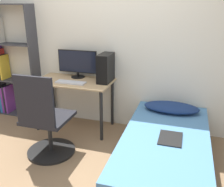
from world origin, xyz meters
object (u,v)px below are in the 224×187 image
object	(u,v)px
keyboard	(71,82)
pc_tower	(106,68)
bookshelf	(8,66)
monitor	(77,63)
office_chair	(46,126)
bed	(164,153)

from	to	relation	value
keyboard	pc_tower	distance (m)	0.52
bookshelf	keyboard	bearing A→B (deg)	-13.14
monitor	keyboard	bearing A→B (deg)	-84.54
bookshelf	office_chair	bearing A→B (deg)	-37.98
monitor	pc_tower	distance (m)	0.47
bookshelf	monitor	distance (m)	1.23
office_chair	pc_tower	size ratio (longest dim) A/B	2.71
office_chair	pc_tower	xyz separation A→B (m)	(0.46, 0.89, 0.53)
bookshelf	pc_tower	world-z (taller)	bookshelf
bookshelf	pc_tower	bearing A→B (deg)	-2.41
monitor	pc_tower	xyz separation A→B (m)	(0.47, -0.08, -0.02)
bookshelf	bed	bearing A→B (deg)	-17.43
monitor	bed	bearing A→B (deg)	-30.82
office_chair	monitor	bearing A→B (deg)	90.52
bookshelf	bed	size ratio (longest dim) A/B	0.93
office_chair	keyboard	world-z (taller)	office_chair
monitor	pc_tower	world-z (taller)	monitor
bed	monitor	xyz separation A→B (m)	(-1.40, 0.83, 0.74)
keyboard	office_chair	bearing A→B (deg)	-91.73
keyboard	bookshelf	bearing A→B (deg)	166.86
bookshelf	office_chair	distance (m)	1.62
monitor	keyboard	world-z (taller)	monitor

